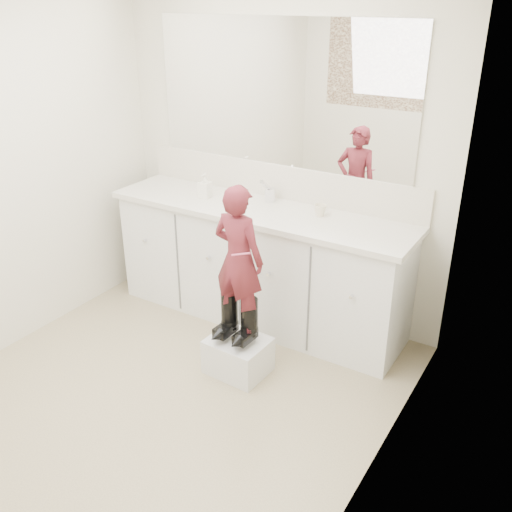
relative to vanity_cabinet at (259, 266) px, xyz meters
The scene contains 15 objects.
floor 1.30m from the vanity_cabinet, 90.00° to the right, with size 3.00×3.00×0.00m, color #826F55.
wall_back 0.82m from the vanity_cabinet, 90.00° to the left, with size 2.60×2.60×0.00m, color beige.
wall_right 1.95m from the vanity_cabinet, 43.30° to the right, with size 3.00×3.00×0.00m, color beige.
vanity_cabinet is the anchor object (origin of this frame).
countertop 0.45m from the vanity_cabinet, 90.00° to the right, with size 2.28×0.58×0.04m, color beige.
backsplash 0.64m from the vanity_cabinet, 90.00° to the left, with size 2.28×0.03×0.25m, color beige.
mirror 1.24m from the vanity_cabinet, 90.00° to the left, with size 2.00×0.02×1.00m, color white.
faucet 0.54m from the vanity_cabinet, 90.00° to the left, with size 0.08×0.08×0.10m, color silver.
cup 0.67m from the vanity_cabinet, ahead, with size 0.09×0.09×0.08m, color beige.
soap_bottle 0.72m from the vanity_cabinet, behind, with size 0.08×0.08×0.18m, color white.
step_stool 0.78m from the vanity_cabinet, 69.74° to the right, with size 0.38×0.31×0.24m, color silver.
boot_left 0.68m from the vanity_cabinet, 75.09° to the right, with size 0.11×0.21×0.31m, color black, non-canonical shape.
boot_right 0.74m from the vanity_cabinet, 63.70° to the right, with size 0.11×0.21×0.31m, color black, non-canonical shape.
toddler 0.80m from the vanity_cabinet, 69.18° to the right, with size 0.34×0.23×0.94m, color maroon.
toothbrush 0.93m from the vanity_cabinet, 66.55° to the right, with size 0.01×0.01×0.14m, color #CF5076.
Camera 1 is at (1.97, -2.04, 2.28)m, focal length 40.00 mm.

